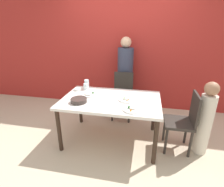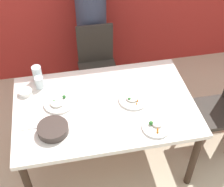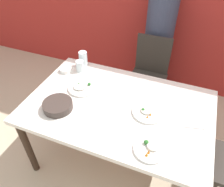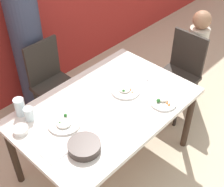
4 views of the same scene
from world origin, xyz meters
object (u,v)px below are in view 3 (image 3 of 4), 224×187
at_px(person_adult, 158,43).
at_px(glass_water_tall, 83,59).
at_px(plate_rice_adult, 150,149).
at_px(chair_adult_spot, 149,74).
at_px(bowl_curry, 58,105).

height_order(person_adult, glass_water_tall, person_adult).
xyz_separation_m(person_adult, plate_rice_adult, (0.28, -1.48, 0.01)).
xyz_separation_m(person_adult, glass_water_tall, (-0.59, -0.74, 0.07)).
relative_size(person_adult, glass_water_tall, 10.55).
bearing_deg(chair_adult_spot, glass_water_tall, -145.59).
bearing_deg(plate_rice_adult, person_adult, 100.70).
height_order(chair_adult_spot, person_adult, person_adult).
relative_size(bowl_curry, glass_water_tall, 1.58).
bearing_deg(bowl_curry, chair_adult_spot, 64.34).
bearing_deg(bowl_curry, glass_water_tall, 98.75).
bearing_deg(person_adult, plate_rice_adult, -79.30).
height_order(plate_rice_adult, glass_water_tall, glass_water_tall).
relative_size(chair_adult_spot, glass_water_tall, 6.13).
height_order(bowl_curry, plate_rice_adult, bowl_curry).
bearing_deg(bowl_curry, person_adult, 70.03).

